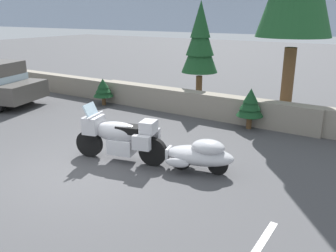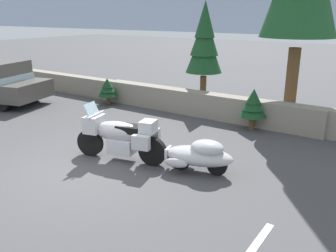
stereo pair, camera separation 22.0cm
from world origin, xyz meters
name	(u,v)px [view 1 (the left image)]	position (x,y,z in m)	size (l,w,h in m)	color
ground_plane	(82,172)	(0.00, 0.00, 0.00)	(80.00, 80.00, 0.00)	#424244
stone_guard_wall	(201,104)	(0.10, 5.44, 0.40)	(24.00, 0.57, 0.81)	gray
touring_motorcycle	(120,136)	(0.31, 0.95, 0.62)	(2.28, 1.07, 1.33)	black
car_shaped_trailer	(200,154)	(2.18, 1.41, 0.41)	(2.22, 1.05, 0.76)	black
pine_tree_secondary	(200,41)	(-0.73, 6.80, 2.38)	(1.34, 1.34, 3.80)	brown
pine_sapling_near	(250,104)	(1.98, 4.96, 0.77)	(0.81, 0.81, 1.23)	brown
pine_sapling_farther	(103,89)	(-3.74, 4.77, 0.63)	(0.77, 0.77, 1.01)	brown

